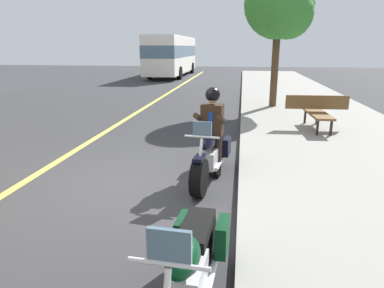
{
  "coord_description": "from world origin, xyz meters",
  "views": [
    {
      "loc": [
        5.66,
        1.99,
        2.46
      ],
      "look_at": [
        -0.35,
        1.13,
        0.75
      ],
      "focal_mm": 32.36,
      "sensor_mm": 36.0,
      "label": 1
    }
  ],
  "objects": [
    {
      "name": "ground_plane",
      "position": [
        0.0,
        0.0,
        0.0
      ],
      "size": [
        80.0,
        80.0,
        0.0
      ],
      "primitive_type": "plane",
      "color": "#333335"
    },
    {
      "name": "lane_center_stripe",
      "position": [
        0.0,
        -2.0,
        0.01
      ],
      "size": [
        60.0,
        0.16,
        0.01
      ],
      "primitive_type": "cube",
      "color": "#E5DB4C",
      "rests_on": "ground_plane"
    },
    {
      "name": "motorcycle_main",
      "position": [
        -0.6,
        1.44,
        0.45
      ],
      "size": [
        2.22,
        0.75,
        1.26
      ],
      "color": "black",
      "rests_on": "ground_plane"
    },
    {
      "name": "rider_main",
      "position": [
        -0.79,
        1.46,
        1.04
      ],
      "size": [
        0.67,
        0.6,
        1.74
      ],
      "color": "black",
      "rests_on": "ground_plane"
    },
    {
      "name": "motorcycle_parked",
      "position": [
        2.95,
        1.59,
        0.45
      ],
      "size": [
        2.22,
        0.69,
        1.26
      ],
      "color": "black",
      "rests_on": "ground_plane"
    },
    {
      "name": "bus_far",
      "position": [
        -24.51,
        -4.04,
        1.87
      ],
      "size": [
        11.05,
        2.7,
        3.3
      ],
      "color": "white",
      "rests_on": "ground_plane"
    },
    {
      "name": "bench_sidewalk",
      "position": [
        -4.68,
        4.2,
        0.71
      ],
      "size": [
        1.82,
        1.8,
        0.95
      ],
      "color": "brown",
      "rests_on": "sidewalk_curb"
    },
    {
      "name": "street_tree_curbside",
      "position": [
        -8.4,
        3.32,
        3.89
      ],
      "size": [
        2.8,
        2.6,
        5.16
      ],
      "color": "#4C3823",
      "rests_on": "sidewalk_curb"
    }
  ]
}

